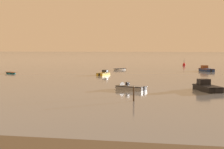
% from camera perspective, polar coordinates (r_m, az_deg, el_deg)
% --- Properties ---
extents(rowboat_moored_0, '(3.59, 2.71, 0.54)m').
position_cam_1_polar(rowboat_moored_0, '(81.48, -16.62, 0.24)').
color(rowboat_moored_0, '#197084').
rests_on(rowboat_moored_0, ground).
extents(motorboat_moored_0, '(4.16, 6.48, 2.33)m').
position_cam_1_polar(motorboat_moored_0, '(50.15, 15.25, -2.13)').
color(motorboat_moored_0, black).
rests_on(motorboat_moored_0, ground).
extents(motorboat_moored_1, '(3.94, 6.03, 2.17)m').
position_cam_1_polar(motorboat_moored_1, '(89.64, 15.31, 0.77)').
color(motorboat_moored_1, navy).
rests_on(motorboat_moored_1, ground).
extents(rowboat_moored_2, '(3.64, 3.68, 0.61)m').
position_cam_1_polar(rowboat_moored_2, '(90.19, 1.30, 0.86)').
color(rowboat_moored_2, white).
rests_on(rowboat_moored_2, ground).
extents(motorboat_moored_4, '(5.18, 3.49, 1.69)m').
position_cam_1_polar(motorboat_moored_4, '(49.10, 2.50, -2.26)').
color(motorboat_moored_4, gray).
rests_on(motorboat_moored_4, ground).
extents(motorboat_moored_5, '(2.64, 4.55, 1.64)m').
position_cam_1_polar(motorboat_moored_5, '(74.50, -1.23, 0.12)').
color(motorboat_moored_5, gold).
rests_on(motorboat_moored_5, ground).
extents(channel_buoy, '(0.90, 0.90, 2.30)m').
position_cam_1_polar(channel_buoy, '(113.69, 11.99, 1.69)').
color(channel_buoy, red).
rests_on(channel_buoy, ground).
extents(mooring_post_near, '(0.22, 0.22, 1.94)m').
position_cam_1_polar(mooring_post_near, '(38.50, 3.66, -3.27)').
color(mooring_post_near, '#453323').
rests_on(mooring_post_near, ground).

